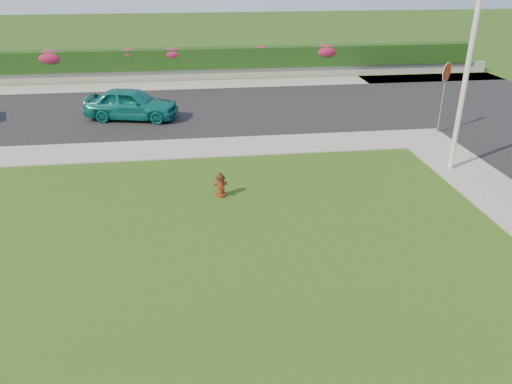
{
  "coord_description": "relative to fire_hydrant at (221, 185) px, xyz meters",
  "views": [
    {
      "loc": [
        -1.6,
        -8.04,
        6.17
      ],
      "look_at": [
        -0.14,
        3.14,
        0.9
      ],
      "focal_mm": 35.0,
      "sensor_mm": 36.0,
      "label": 1
    }
  ],
  "objects": [
    {
      "name": "ground",
      "position": [
        0.93,
        -4.92,
        -0.35
      ],
      "size": [
        120.0,
        120.0,
        0.0
      ],
      "primitive_type": "plane",
      "color": "black",
      "rests_on": "ground"
    },
    {
      "name": "street_far",
      "position": [
        -4.07,
        9.08,
        -0.33
      ],
      "size": [
        26.0,
        8.0,
        0.04
      ],
      "primitive_type": "cube",
      "color": "black",
      "rests_on": "ground"
    },
    {
      "name": "sidewalk_far",
      "position": [
        -5.07,
        4.08,
        -0.33
      ],
      "size": [
        24.0,
        2.0,
        0.04
      ],
      "primitive_type": "cube",
      "color": "gray",
      "rests_on": "ground"
    },
    {
      "name": "curb_corner",
      "position": [
        7.93,
        4.08,
        -0.33
      ],
      "size": [
        2.0,
        2.0,
        0.04
      ],
      "primitive_type": "cube",
      "color": "gray",
      "rests_on": "ground"
    },
    {
      "name": "sidewalk_beyond",
      "position": [
        -0.07,
        14.08,
        -0.33
      ],
      "size": [
        34.0,
        2.0,
        0.04
      ],
      "primitive_type": "cube",
      "color": "gray",
      "rests_on": "ground"
    },
    {
      "name": "retaining_wall",
      "position": [
        -0.07,
        15.58,
        -0.05
      ],
      "size": [
        34.0,
        0.4,
        0.6
      ],
      "primitive_type": "cube",
      "color": "gray",
      "rests_on": "ground"
    },
    {
      "name": "hedge",
      "position": [
        -0.07,
        15.68,
        0.8
      ],
      "size": [
        32.0,
        0.9,
        1.1
      ],
      "primitive_type": "cube",
      "color": "black",
      "rests_on": "retaining_wall"
    },
    {
      "name": "fire_hydrant",
      "position": [
        0.0,
        0.0,
        0.0
      ],
      "size": [
        0.37,
        0.35,
        0.73
      ],
      "rotation": [
        0.0,
        0.0,
        0.04
      ],
      "color": "#58120D",
      "rests_on": "ground"
    },
    {
      "name": "sedan_teal",
      "position": [
        -3.2,
        7.98,
        0.35
      ],
      "size": [
        4.11,
        2.38,
        1.31
      ],
      "primitive_type": "imported",
      "rotation": [
        0.0,
        0.0,
        1.34
      ],
      "color": "#0D6967",
      "rests_on": "street_far"
    },
    {
      "name": "utility_pole",
      "position": [
        7.48,
        1.05,
        2.8
      ],
      "size": [
        0.16,
        0.16,
        6.29
      ],
      "primitive_type": "cylinder",
      "color": "silver",
      "rests_on": "ground"
    },
    {
      "name": "stop_sign",
      "position": [
        8.78,
        4.64,
        1.7
      ],
      "size": [
        0.58,
        0.49,
        2.74
      ],
      "rotation": [
        0.0,
        0.0,
        0.3
      ],
      "color": "slate",
      "rests_on": "ground"
    },
    {
      "name": "flower_clump_b",
      "position": [
        -8.12,
        15.58,
        1.05
      ],
      "size": [
        1.55,
        1.0,
        0.78
      ],
      "primitive_type": "ellipsoid",
      "color": "#A91C52",
      "rests_on": "hedge"
    },
    {
      "name": "flower_clump_c",
      "position": [
        -4.02,
        15.58,
        1.13
      ],
      "size": [
        1.12,
        0.72,
        0.56
      ],
      "primitive_type": "ellipsoid",
      "color": "#A91C52",
      "rests_on": "hedge"
    },
    {
      "name": "flower_clump_d",
      "position": [
        -1.62,
        15.58,
        1.1
      ],
      "size": [
        1.29,
        0.83,
        0.65
      ],
      "primitive_type": "ellipsoid",
      "color": "#A91C52",
      "rests_on": "hedge"
    },
    {
      "name": "flower_clump_e",
      "position": [
        3.34,
        15.58,
        1.15
      ],
      "size": [
        1.02,
        0.66,
        0.51
      ],
      "primitive_type": "ellipsoid",
      "color": "#A91C52",
      "rests_on": "hedge"
    },
    {
      "name": "flower_clump_f",
      "position": [
        7.04,
        15.58,
        1.05
      ],
      "size": [
        1.52,
        0.98,
        0.76
      ],
      "primitive_type": "ellipsoid",
      "color": "#A91C52",
      "rests_on": "hedge"
    }
  ]
}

